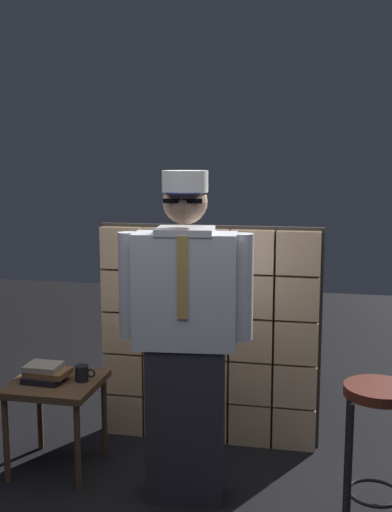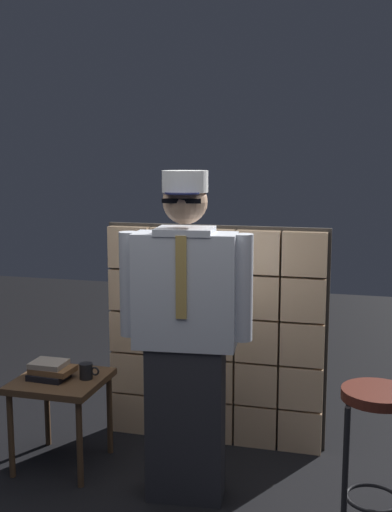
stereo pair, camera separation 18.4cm
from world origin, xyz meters
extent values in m
cube|color=#E0B78C|center=(-0.58, 1.10, 0.14)|extent=(0.27, 0.08, 0.27)
cube|color=#E0B78C|center=(-0.29, 1.10, 0.14)|extent=(0.27, 0.08, 0.27)
cube|color=#E0B78C|center=(0.00, 1.10, 0.14)|extent=(0.27, 0.08, 0.27)
cube|color=#E0B78C|center=(0.29, 1.10, 0.14)|extent=(0.27, 0.08, 0.27)
cube|color=#E0B78C|center=(0.58, 1.10, 0.14)|extent=(0.27, 0.08, 0.27)
cube|color=#E0B78C|center=(-0.58, 1.10, 0.42)|extent=(0.27, 0.08, 0.27)
cube|color=#E0B78C|center=(-0.29, 1.10, 0.42)|extent=(0.27, 0.08, 0.27)
cube|color=#E0B78C|center=(0.00, 1.10, 0.42)|extent=(0.27, 0.08, 0.27)
cube|color=#E0B78C|center=(0.29, 1.10, 0.42)|extent=(0.27, 0.08, 0.27)
cube|color=#E0B78C|center=(0.58, 1.10, 0.42)|extent=(0.27, 0.08, 0.27)
cube|color=#E0B78C|center=(-0.58, 1.10, 0.71)|extent=(0.27, 0.08, 0.27)
cube|color=#E0B78C|center=(-0.29, 1.10, 0.71)|extent=(0.27, 0.08, 0.27)
cube|color=#E0B78C|center=(0.00, 1.10, 0.71)|extent=(0.27, 0.08, 0.27)
cube|color=#E0B78C|center=(0.29, 1.10, 0.71)|extent=(0.27, 0.08, 0.27)
cube|color=#E0B78C|center=(0.58, 1.10, 0.71)|extent=(0.27, 0.08, 0.27)
cube|color=#E0B78C|center=(-0.58, 1.10, 1.00)|extent=(0.27, 0.08, 0.27)
cube|color=#E0B78C|center=(-0.29, 1.10, 1.00)|extent=(0.27, 0.08, 0.27)
cube|color=#E0B78C|center=(0.00, 1.10, 1.00)|extent=(0.27, 0.08, 0.27)
cube|color=#E0B78C|center=(0.29, 1.10, 1.00)|extent=(0.27, 0.08, 0.27)
cube|color=#E0B78C|center=(0.58, 1.10, 1.00)|extent=(0.27, 0.08, 0.27)
cube|color=#E0B78C|center=(-0.58, 1.10, 1.29)|extent=(0.27, 0.08, 0.27)
cube|color=#E0B78C|center=(-0.29, 1.10, 1.29)|extent=(0.27, 0.08, 0.27)
cube|color=#E0B78C|center=(0.00, 1.10, 1.29)|extent=(0.27, 0.08, 0.27)
cube|color=#E0B78C|center=(0.29, 1.10, 1.29)|extent=(0.27, 0.08, 0.27)
cube|color=#E0B78C|center=(0.58, 1.10, 1.29)|extent=(0.27, 0.08, 0.27)
cube|color=#38332D|center=(0.00, 1.15, 0.71)|extent=(1.47, 0.02, 1.47)
cube|color=#28282D|center=(0.02, 0.38, 0.43)|extent=(0.44, 0.25, 0.87)
cube|color=silver|center=(0.02, 0.38, 1.18)|extent=(0.56, 0.29, 0.62)
cube|color=tan|center=(0.03, 0.26, 1.27)|extent=(0.06, 0.02, 0.43)
cube|color=silver|center=(0.02, 0.38, 1.49)|extent=(0.32, 0.28, 0.04)
sphere|color=tan|center=(0.02, 0.38, 1.65)|extent=(0.24, 0.24, 0.24)
ellipsoid|color=black|center=(0.02, 0.33, 1.61)|extent=(0.16, 0.10, 0.11)
cube|color=black|center=(0.03, 0.28, 1.66)|extent=(0.20, 0.03, 0.02)
cylinder|color=#191E47|center=(0.02, 0.30, 1.70)|extent=(0.19, 0.19, 0.01)
cylinder|color=white|center=(0.02, 0.38, 1.75)|extent=(0.24, 0.24, 0.11)
cylinder|color=silver|center=(0.32, 0.42, 1.20)|extent=(0.12, 0.12, 0.57)
cylinder|color=silver|center=(-0.29, 0.35, 1.20)|extent=(0.12, 0.12, 0.57)
cylinder|color=#592319|center=(1.01, 0.20, 0.76)|extent=(0.34, 0.34, 0.05)
torus|color=black|center=(1.01, 0.20, 0.24)|extent=(0.27, 0.27, 0.02)
cylinder|color=black|center=(0.88, 0.07, 0.37)|extent=(0.03, 0.03, 0.74)
cylinder|color=black|center=(0.88, 0.33, 0.37)|extent=(0.03, 0.03, 0.74)
cube|color=#513823|center=(-0.82, 0.55, 0.54)|extent=(0.52, 0.52, 0.04)
cylinder|color=#513823|center=(-1.04, 0.33, 0.26)|extent=(0.04, 0.04, 0.52)
cylinder|color=#513823|center=(-0.60, 0.33, 0.26)|extent=(0.04, 0.04, 0.52)
cylinder|color=#513823|center=(-1.04, 0.77, 0.26)|extent=(0.04, 0.04, 0.52)
cylinder|color=#513823|center=(-0.60, 0.77, 0.26)|extent=(0.04, 0.04, 0.52)
cube|color=black|center=(-0.88, 0.51, 0.57)|extent=(0.23, 0.17, 0.04)
cube|color=brown|center=(-0.86, 0.53, 0.61)|extent=(0.26, 0.19, 0.03)
cube|color=gray|center=(-0.89, 0.53, 0.64)|extent=(0.20, 0.17, 0.03)
cylinder|color=black|center=(-0.66, 0.57, 0.60)|extent=(0.08, 0.08, 0.09)
torus|color=black|center=(-0.60, 0.57, 0.61)|extent=(0.06, 0.01, 0.06)
camera|label=1|loc=(0.73, -2.80, 1.88)|focal=44.15mm
camera|label=2|loc=(0.91, -2.76, 1.88)|focal=44.15mm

